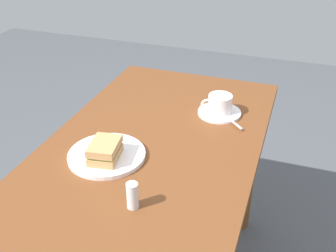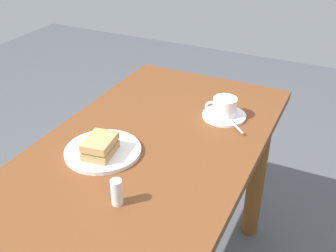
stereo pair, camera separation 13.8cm
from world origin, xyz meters
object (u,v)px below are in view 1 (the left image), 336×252
(dining_table, at_px, (149,189))
(salt_shaker, at_px, (132,196))
(coffee_cup, at_px, (220,103))
(sandwich_plate, at_px, (107,155))
(sandwich_front, at_px, (105,150))
(spoon, at_px, (231,120))
(coffee_saucer, at_px, (219,113))

(dining_table, relative_size, salt_shaker, 16.69)
(dining_table, xyz_separation_m, coffee_cup, (-0.31, 0.16, 0.21))
(sandwich_plate, distance_m, salt_shaker, 0.25)
(sandwich_front, height_order, spoon, sandwich_front)
(dining_table, bearing_deg, sandwich_plate, -54.05)
(coffee_cup, distance_m, salt_shaker, 0.59)
(coffee_cup, bearing_deg, salt_shaker, -9.97)
(sandwich_plate, height_order, salt_shaker, salt_shaker)
(spoon, relative_size, salt_shaker, 1.02)
(coffee_saucer, distance_m, salt_shaker, 0.59)
(sandwich_front, height_order, coffee_cup, coffee_cup)
(sandwich_front, relative_size, coffee_cup, 1.12)
(coffee_cup, relative_size, spoon, 1.43)
(dining_table, bearing_deg, salt_shaker, 12.96)
(dining_table, bearing_deg, coffee_cup, 152.54)
(salt_shaker, bearing_deg, dining_table, -167.04)
(dining_table, bearing_deg, coffee_saucer, 152.38)
(coffee_cup, bearing_deg, spoon, 46.01)
(dining_table, bearing_deg, sandwich_front, -44.15)
(coffee_saucer, height_order, spoon, spoon)
(sandwich_plate, xyz_separation_m, sandwich_front, (0.02, 0.01, 0.04))
(dining_table, distance_m, sandwich_plate, 0.22)
(sandwich_plate, bearing_deg, spoon, 135.65)
(salt_shaker, bearing_deg, sandwich_front, -135.03)
(dining_table, height_order, salt_shaker, salt_shaker)
(sandwich_plate, relative_size, spoon, 3.13)
(dining_table, xyz_separation_m, sandwich_plate, (0.08, -0.11, 0.17))
(dining_table, xyz_separation_m, coffee_saucer, (-0.31, 0.16, 0.17))
(sandwich_plate, bearing_deg, coffee_saucer, 145.18)
(coffee_saucer, xyz_separation_m, coffee_cup, (0.00, -0.00, 0.04))
(sandwich_front, relative_size, salt_shaker, 1.62)
(dining_table, relative_size, spoon, 16.43)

